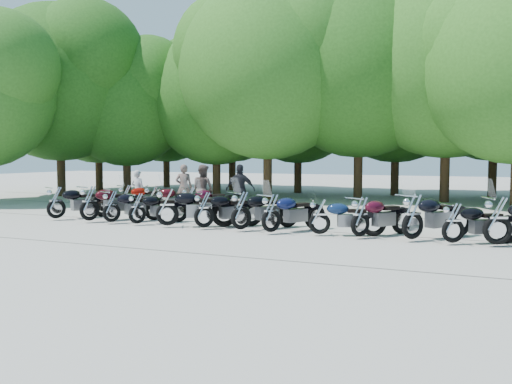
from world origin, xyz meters
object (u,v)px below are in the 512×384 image
at_px(motorcycle_3, 137,207).
at_px(rider_2, 240,190).
at_px(motorcycle_0, 56,201).
at_px(rider_0, 138,191).
at_px(motorcycle_7, 271,212).
at_px(motorcycle_15, 190,200).
at_px(motorcycle_1, 89,202).
at_px(rider_1, 203,189).
at_px(rider_3, 184,187).
at_px(motorcycle_13, 126,197).
at_px(motorcycle_11, 453,221).
at_px(motorcycle_9, 360,215).
at_px(motorcycle_4, 167,205).
at_px(motorcycle_5, 204,208).
at_px(motorcycle_6, 241,209).
at_px(motorcycle_8, 320,215).
at_px(motorcycle_10, 413,215).
at_px(motorcycle_12, 498,219).
at_px(motorcycle_14, 153,198).
at_px(motorcycle_2, 111,205).

relative_size(motorcycle_3, rider_2, 1.09).
xyz_separation_m(motorcycle_0, rider_0, (0.76, 3.61, 0.17)).
bearing_deg(motorcycle_7, motorcycle_15, -2.46).
relative_size(motorcycle_1, rider_2, 1.29).
bearing_deg(rider_1, rider_3, -12.41).
height_order(motorcycle_13, motorcycle_15, motorcycle_13).
relative_size(motorcycle_11, rider_3, 1.14).
distance_m(motorcycle_7, motorcycle_9, 2.48).
height_order(motorcycle_4, rider_2, rider_2).
relative_size(motorcycle_1, rider_1, 1.31).
xyz_separation_m(motorcycle_5, motorcycle_9, (4.68, 0.07, -0.00)).
relative_size(motorcycle_6, motorcycle_8, 1.14).
height_order(motorcycle_6, motorcycle_13, motorcycle_6).
xyz_separation_m(motorcycle_6, motorcycle_15, (-3.29, 2.70, -0.06)).
relative_size(motorcycle_0, motorcycle_5, 1.02).
relative_size(motorcycle_7, rider_3, 1.23).
height_order(motorcycle_1, motorcycle_15, motorcycle_1).
bearing_deg(motorcycle_11, motorcycle_10, 48.31).
xyz_separation_m(rider_0, rider_1, (2.87, 0.14, 0.12)).
bearing_deg(motorcycle_12, rider_2, 43.85).
height_order(motorcycle_10, motorcycle_14, motorcycle_10).
distance_m(motorcycle_9, rider_1, 7.73).
bearing_deg(motorcycle_8, motorcycle_2, 69.10).
height_order(motorcycle_5, motorcycle_14, motorcycle_5).
bearing_deg(motorcycle_4, rider_2, -37.87).
bearing_deg(motorcycle_2, motorcycle_13, -34.51).
bearing_deg(motorcycle_11, motorcycle_0, 55.66).
height_order(motorcycle_5, motorcycle_10, motorcycle_10).
xyz_separation_m(motorcycle_5, rider_1, (-2.10, 3.76, 0.29)).
height_order(motorcycle_8, motorcycle_15, motorcycle_15).
xyz_separation_m(motorcycle_10, rider_3, (-9.45, 4.44, 0.23)).
bearing_deg(motorcycle_11, motorcycle_15, 38.92).
height_order(motorcycle_14, motorcycle_15, motorcycle_14).
bearing_deg(motorcycle_0, motorcycle_15, -116.86).
xyz_separation_m(motorcycle_8, rider_2, (-4.18, 3.82, 0.36)).
distance_m(motorcycle_9, rider_3, 9.26).
bearing_deg(rider_1, motorcycle_15, 109.68).
height_order(motorcycle_3, motorcycle_8, motorcycle_8).
bearing_deg(motorcycle_14, rider_2, -91.71).
relative_size(motorcycle_8, rider_1, 1.11).
height_order(motorcycle_14, rider_0, rider_0).
xyz_separation_m(motorcycle_13, rider_3, (1.50, 1.77, 0.31)).
bearing_deg(motorcycle_6, motorcycle_1, 35.02).
height_order(motorcycle_1, motorcycle_10, motorcycle_10).
bearing_deg(motorcycle_1, rider_0, -56.52).
xyz_separation_m(motorcycle_13, motorcycle_15, (2.83, -0.05, -0.00)).
bearing_deg(motorcycle_15, motorcycle_1, 93.73).
xyz_separation_m(motorcycle_8, motorcycle_11, (3.46, -0.12, 0.01)).
distance_m(motorcycle_6, motorcycle_7, 1.02).
bearing_deg(motorcycle_2, motorcycle_14, -58.54).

